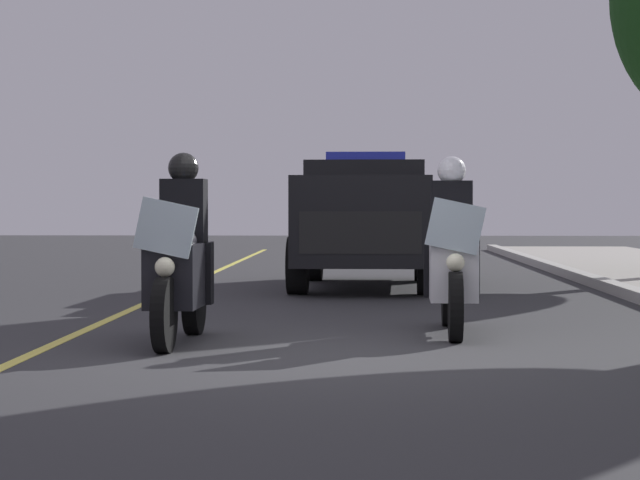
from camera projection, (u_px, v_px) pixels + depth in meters
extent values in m
plane|color=#333335|center=(312.00, 354.00, 10.18)|extent=(80.00, 80.00, 0.00)
cube|color=#E0D14C|center=(35.00, 353.00, 10.26)|extent=(48.00, 0.12, 0.01)
cylinder|color=black|center=(164.00, 315.00, 10.26)|extent=(0.64, 0.14, 0.64)
cylinder|color=black|center=(194.00, 301.00, 11.76)|extent=(0.64, 0.16, 0.64)
cube|color=black|center=(180.00, 274.00, 10.98)|extent=(1.21, 0.48, 0.56)
ellipsoid|color=black|center=(178.00, 241.00, 10.92)|extent=(0.57, 0.34, 0.24)
cube|color=silver|center=(166.00, 228.00, 10.34)|extent=(0.08, 0.56, 0.53)
sphere|color=#F9F4CC|center=(165.00, 267.00, 10.29)|extent=(0.17, 0.17, 0.17)
sphere|color=red|center=(150.00, 236.00, 10.48)|extent=(0.09, 0.09, 0.09)
sphere|color=#1933F2|center=(187.00, 236.00, 10.46)|extent=(0.09, 0.09, 0.09)
cube|color=black|center=(184.00, 212.00, 11.19)|extent=(0.29, 0.41, 0.60)
cube|color=black|center=(205.00, 273.00, 11.14)|extent=(0.18, 0.15, 0.56)
cube|color=black|center=(161.00, 273.00, 11.16)|extent=(0.18, 0.15, 0.56)
sphere|color=black|center=(183.00, 168.00, 11.16)|extent=(0.28, 0.28, 0.28)
cylinder|color=black|center=(456.00, 307.00, 11.08)|extent=(0.64, 0.14, 0.64)
cylinder|color=black|center=(449.00, 295.00, 12.57)|extent=(0.64, 0.16, 0.64)
cube|color=white|center=(452.00, 270.00, 11.80)|extent=(1.21, 0.48, 0.56)
ellipsoid|color=white|center=(453.00, 239.00, 11.74)|extent=(0.57, 0.34, 0.24)
cube|color=silver|center=(455.00, 226.00, 11.16)|extent=(0.08, 0.56, 0.53)
sphere|color=#F9F4CC|center=(455.00, 263.00, 11.11)|extent=(0.17, 0.17, 0.17)
sphere|color=red|center=(437.00, 233.00, 11.30)|extent=(0.09, 0.09, 0.09)
sphere|color=#1933F2|center=(472.00, 233.00, 11.28)|extent=(0.09, 0.09, 0.09)
cube|color=black|center=(451.00, 211.00, 12.01)|extent=(0.29, 0.41, 0.60)
cube|color=black|center=(472.00, 269.00, 11.95)|extent=(0.18, 0.15, 0.56)
cube|color=black|center=(431.00, 269.00, 11.98)|extent=(0.18, 0.15, 0.56)
sphere|color=silver|center=(452.00, 170.00, 11.98)|extent=(0.28, 0.28, 0.28)
cube|color=black|center=(365.00, 220.00, 18.54)|extent=(4.95, 2.05, 1.24)
cube|color=black|center=(366.00, 174.00, 18.82)|extent=(2.45, 1.82, 0.36)
cube|color=#2633D8|center=(366.00, 157.00, 18.62)|extent=(0.32, 1.21, 0.14)
cube|color=black|center=(360.00, 233.00, 16.15)|extent=(0.17, 1.62, 0.56)
cylinder|color=black|center=(427.00, 266.00, 16.96)|extent=(0.81, 0.30, 0.80)
cylinder|color=black|center=(298.00, 266.00, 17.07)|extent=(0.81, 0.30, 0.80)
cylinder|color=black|center=(423.00, 257.00, 20.05)|extent=(0.81, 0.30, 0.80)
cylinder|color=black|center=(313.00, 256.00, 20.17)|extent=(0.81, 0.30, 0.80)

